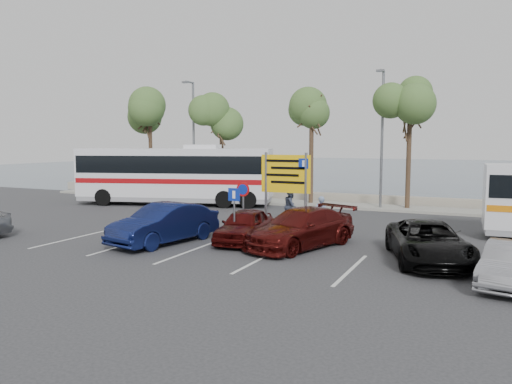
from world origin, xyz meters
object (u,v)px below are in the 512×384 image
at_px(suv_black, 428,242).
at_px(pedestrian_near, 321,214).
at_px(street_lamp_left, 193,134).
at_px(coach_bus_left, 175,177).
at_px(car_silver_b, 510,264).
at_px(pedestrian_far, 291,206).
at_px(street_lamp_right, 382,132).
at_px(car_maroon, 301,228).
at_px(direction_sign, 286,180).
at_px(car_blue, 164,224).
at_px(car_red, 245,226).

bearing_deg(suv_black, pedestrian_near, 124.17).
relative_size(street_lamp_left, coach_bus_left, 0.63).
height_order(car_silver_b, pedestrian_far, pedestrian_far).
xyz_separation_m(street_lamp_right, car_maroon, (-0.70, -12.02, -3.85)).
height_order(street_lamp_left, pedestrian_near, street_lamp_left).
bearing_deg(street_lamp_right, direction_sign, -100.94).
distance_m(coach_bus_left, car_silver_b, 22.10).
height_order(street_lamp_left, car_maroon, street_lamp_left).
bearing_deg(car_blue, suv_black, 17.50).
distance_m(car_red, suv_black, 7.11).
bearing_deg(street_lamp_left, pedestrian_far, -35.07).
relative_size(coach_bus_left, suv_black, 2.55).
relative_size(car_maroon, pedestrian_near, 3.16).
bearing_deg(direction_sign, street_lamp_left, 136.83).
bearing_deg(pedestrian_near, pedestrian_far, -60.92).
xyz_separation_m(street_lamp_right, car_blue, (-5.91, -13.56, -3.81)).
relative_size(car_blue, pedestrian_far, 2.69).
distance_m(car_silver_b, pedestrian_near, 9.45).
bearing_deg(pedestrian_near, coach_bus_left, -49.59).
distance_m(coach_bus_left, car_maroon, 14.89).
height_order(coach_bus_left, car_maroon, coach_bus_left).
bearing_deg(car_red, street_lamp_left, 122.64).
xyz_separation_m(car_red, pedestrian_near, (2.10, 3.50, 0.14)).
xyz_separation_m(direction_sign, car_silver_b, (8.40, -4.08, -1.82)).
bearing_deg(direction_sign, car_maroon, -52.60).
bearing_deg(car_blue, pedestrian_far, 77.19).
xyz_separation_m(car_blue, suv_black, (9.91, 1.10, -0.10)).
bearing_deg(car_red, car_blue, -158.13).
bearing_deg(coach_bus_left, car_silver_b, -31.04).
height_order(car_maroon, car_red, car_maroon).
height_order(car_maroon, suv_black, car_maroon).
xyz_separation_m(car_red, pedestrian_far, (0.10, 5.00, 0.22)).
relative_size(car_maroon, car_silver_b, 1.39).
bearing_deg(car_silver_b, direction_sign, 163.63).
xyz_separation_m(car_blue, car_red, (2.81, 1.54, -0.12)).
bearing_deg(street_lamp_right, car_maroon, -93.32).
distance_m(street_lamp_left, street_lamp_right, 13.00).
height_order(street_lamp_right, direction_sign, street_lamp_right).
bearing_deg(pedestrian_far, suv_black, -136.37).
relative_size(direction_sign, car_blue, 0.75).
xyz_separation_m(street_lamp_right, car_silver_b, (6.40, -14.40, -3.99)).
bearing_deg(direction_sign, suv_black, -19.67).
xyz_separation_m(street_lamp_right, pedestrian_near, (-1.00, -8.52, -3.79)).
xyz_separation_m(coach_bus_left, suv_black, (16.51, -9.45, -1.10)).
distance_m(street_lamp_left, car_blue, 15.77).
relative_size(street_lamp_left, car_red, 2.03).
xyz_separation_m(car_blue, pedestrian_far, (2.91, 6.54, 0.10)).
bearing_deg(car_silver_b, pedestrian_far, 151.40).
bearing_deg(street_lamp_left, pedestrian_near, -35.37).
bearing_deg(pedestrian_far, car_blue, 147.51).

